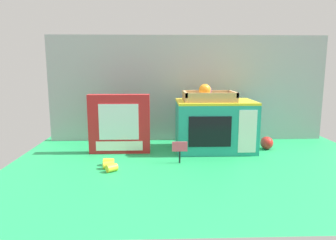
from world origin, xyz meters
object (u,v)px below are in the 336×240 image
Objects in this scene: food_groups_crate at (208,96)px; price_sign at (180,149)px; toy_microwave at (215,125)px; cookie_set_box at (119,124)px; loose_toy_banana at (109,165)px; loose_toy_apple at (267,143)px.

price_sign is (-0.16, -0.22, -0.22)m from food_groups_crate.
toy_microwave is 0.49m from cookie_set_box.
food_groups_crate is at bearing 30.82° from loose_toy_banana.
toy_microwave reaches higher than loose_toy_apple.
cookie_set_box is at bearing -176.07° from food_groups_crate.
toy_microwave is 1.30× the size of cookie_set_box.
price_sign is 1.48× the size of loose_toy_apple.
loose_toy_banana is (-0.02, -0.25, -0.13)m from cookie_set_box.
loose_toy_banana is (-0.51, -0.29, -0.11)m from toy_microwave.
cookie_set_box is 2.41× the size of loose_toy_banana.
food_groups_crate reaches higher than loose_toy_banana.
toy_microwave is 0.30m from loose_toy_apple.
price_sign is at bearing 11.80° from loose_toy_banana.
price_sign is (0.29, -0.18, -0.08)m from cookie_set_box.
loose_toy_banana is (-0.31, -0.06, -0.05)m from price_sign.
toy_microwave is 0.16m from food_groups_crate.
toy_microwave is 1.53× the size of food_groups_crate.
price_sign reaches higher than loose_toy_apple.
food_groups_crate is at bearing -167.78° from toy_microwave.
cookie_set_box is at bearing 86.16° from loose_toy_banana.
cookie_set_box is 4.54× the size of loose_toy_apple.
cookie_set_box is at bearing 147.73° from price_sign.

